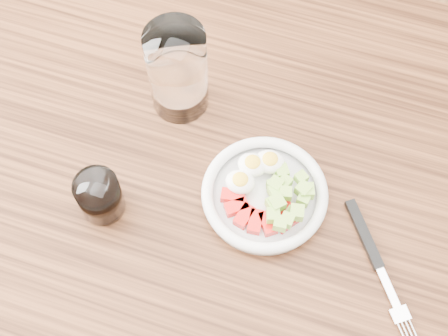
# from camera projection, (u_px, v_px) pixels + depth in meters

# --- Properties ---
(ground) EXTENTS (4.00, 4.00, 0.00)m
(ground) POSITION_uv_depth(u_px,v_px,m) (226.00, 305.00, 1.63)
(ground) COLOR brown
(ground) RESTS_ON ground
(dining_table) EXTENTS (1.50, 0.90, 0.77)m
(dining_table) POSITION_uv_depth(u_px,v_px,m) (228.00, 209.00, 1.03)
(dining_table) COLOR brown
(dining_table) RESTS_ON ground
(bowl) EXTENTS (0.19, 0.19, 0.05)m
(bowl) POSITION_uv_depth(u_px,v_px,m) (265.00, 193.00, 0.91)
(bowl) COLOR white
(bowl) RESTS_ON dining_table
(fork) EXTENTS (0.15, 0.19, 0.01)m
(fork) POSITION_uv_depth(u_px,v_px,m) (373.00, 253.00, 0.89)
(fork) COLOR black
(fork) RESTS_ON dining_table
(water_glass) EXTENTS (0.09, 0.09, 0.16)m
(water_glass) POSITION_uv_depth(u_px,v_px,m) (178.00, 71.00, 0.93)
(water_glass) COLOR white
(water_glass) RESTS_ON dining_table
(coffee_glass) EXTENTS (0.06, 0.06, 0.07)m
(coffee_glass) POSITION_uv_depth(u_px,v_px,m) (100.00, 196.00, 0.89)
(coffee_glass) COLOR white
(coffee_glass) RESTS_ON dining_table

